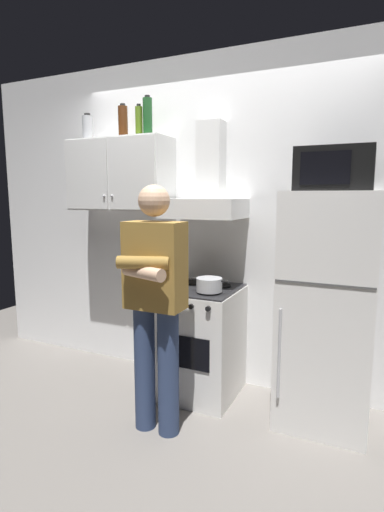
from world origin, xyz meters
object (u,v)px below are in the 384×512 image
upper_cabinet (120,175)px  bottle_rum_dark (123,122)px  microwave (335,170)px  person_standing (155,301)px  bottle_canister_steel (88,128)px  refrigerator (327,310)px  cooking_pot (209,285)px  stove_oven (199,341)px  range_hood (206,192)px  bottle_olive_oil (139,121)px  bottle_wine_green (148,117)px

upper_cabinet → bottle_rum_dark: size_ratio=3.17×
microwave → person_standing: size_ratio=0.29×
upper_cabinet → bottle_canister_steel: bearing=-174.4°
upper_cabinet → microwave: bearing=-3.5°
refrigerator → bottle_rum_dark: 2.21m
cooking_pot → upper_cabinet: bearing=165.3°
bottle_rum_dark → bottle_canister_steel: bottle_rum_dark is taller
person_standing → bottle_canister_steel: (-1.05, 0.70, 1.25)m
stove_oven → cooking_pot: cooking_pot is taller
refrigerator → microwave: microwave is taller
range_hood → bottle_rum_dark: (-0.77, 0.02, 0.59)m
upper_cabinet → bottle_rum_dark: bottle_rum_dark is taller
range_hood → person_standing: size_ratio=0.46×
upper_cabinet → microwave: upper_cabinet is taller
refrigerator → stove_oven: bearing=-180.0°
upper_cabinet → stove_oven: bearing=-8.9°
person_standing → bottle_olive_oil: 1.56m
person_standing → bottle_canister_steel: size_ratio=7.33×
cooking_pot → bottle_olive_oil: size_ratio=1.13×
range_hood → bottle_canister_steel: bottle_canister_steel is taller
microwave → cooking_pot: microwave is taller
bottle_olive_oil → bottle_rum_dark: size_ratio=0.91×
range_hood → cooking_pot: bearing=-62.1°
bottle_olive_oil → cooking_pot: bearing=-17.8°
microwave → bottle_wine_green: bearing=176.2°
range_hood → cooking_pot: range_hood is taller
stove_oven → person_standing: (-0.05, -0.61, 0.47)m
stove_oven → refrigerator: size_ratio=0.55×
microwave → bottle_canister_steel: 2.10m
refrigerator → cooking_pot: bearing=-171.7°
bottle_rum_dark → bottle_wine_green: size_ratio=0.89×
upper_cabinet → bottle_olive_oil: 0.47m
bottle_canister_steel → bottle_olive_oil: bearing=1.9°
refrigerator → bottle_wine_green: (-1.46, 0.12, 1.40)m
microwave → bottle_olive_oil: size_ratio=1.86×
bottle_rum_dark → range_hood: bearing=-1.5°
upper_cabinet → bottle_rum_dark: bearing=36.2°
person_standing → bottle_rum_dark: size_ratio=5.78×
refrigerator → bottle_olive_oil: bearing=175.9°
person_standing → cooking_pot: 0.52m
microwave → person_standing: 1.45m
stove_oven → microwave: bearing=1.2°
person_standing → bottle_rum_dark: bottle_rum_dark is taller
bottle_olive_oil → bottle_canister_steel: bearing=-178.1°
cooking_pot → person_standing: bearing=-110.3°
range_hood → bottle_rum_dark: 0.97m
upper_cabinet → bottle_rum_dark: (0.03, 0.02, 0.43)m
upper_cabinet → cooking_pot: (0.93, -0.24, -0.83)m
upper_cabinet → microwave: 1.75m
stove_oven → bottle_wine_green: size_ratio=2.75×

